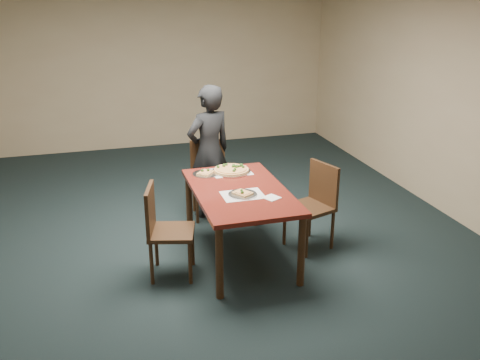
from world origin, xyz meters
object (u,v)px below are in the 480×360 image
object	(u,v)px
chair_far	(209,174)
chair_right	(315,201)
pizza_pan	(231,170)
slice_plate_near	(243,194)
chair_left	(163,226)
dining_table	(240,198)
slice_plate_far	(206,173)
diner	(209,152)

from	to	relation	value
chair_far	chair_right	size ratio (longest dim) A/B	1.00
pizza_pan	slice_plate_near	distance (m)	0.68
chair_left	slice_plate_near	world-z (taller)	chair_left
pizza_pan	chair_left	bearing A→B (deg)	-142.08
dining_table	chair_right	world-z (taller)	chair_right
chair_far	slice_plate_near	world-z (taller)	chair_far
chair_far	slice_plate_far	bearing A→B (deg)	-100.26
diner	slice_plate_near	bearing A→B (deg)	71.41
chair_left	chair_right	xyz separation A→B (m)	(1.64, 0.18, 0.00)
pizza_pan	slice_plate_near	world-z (taller)	pizza_pan
dining_table	slice_plate_far	size ratio (longest dim) A/B	5.36
slice_plate_near	chair_left	bearing A→B (deg)	179.07
chair_right	diner	xyz separation A→B (m)	(-0.88, 1.12, 0.28)
chair_right	pizza_pan	size ratio (longest dim) A/B	2.19
dining_table	slice_plate_far	bearing A→B (deg)	113.44
dining_table	chair_far	size ratio (longest dim) A/B	1.65
chair_right	chair_far	bearing A→B (deg)	-160.14
diner	slice_plate_far	xyz separation A→B (m)	(-0.19, -0.63, -0.04)
chair_right	slice_plate_far	size ratio (longest dim) A/B	3.25
slice_plate_near	chair_right	bearing A→B (deg)	12.53
chair_left	pizza_pan	world-z (taller)	chair_left
slice_plate_far	dining_table	bearing A→B (deg)	-66.56
chair_far	pizza_pan	world-z (taller)	chair_far
chair_far	slice_plate_far	size ratio (longest dim) A/B	3.25
dining_table	slice_plate_near	bearing A→B (deg)	-96.56
pizza_pan	slice_plate_near	xyz separation A→B (m)	(-0.08, -0.68, -0.01)
chair_left	chair_right	distance (m)	1.65
chair_far	chair_right	bearing A→B (deg)	-46.36
chair_left	pizza_pan	distance (m)	1.12
dining_table	chair_left	distance (m)	0.82
dining_table	pizza_pan	world-z (taller)	pizza_pan
chair_far	slice_plate_far	distance (m)	0.71
chair_right	slice_plate_near	world-z (taller)	chair_right
chair_far	chair_right	world-z (taller)	same
dining_table	slice_plate_near	xyz separation A→B (m)	(-0.02, -0.15, 0.11)
chair_left	slice_plate_far	size ratio (longest dim) A/B	3.25
slice_plate_far	pizza_pan	bearing A→B (deg)	0.16
dining_table	chair_right	xyz separation A→B (m)	(0.84, 0.04, -0.14)
chair_left	pizza_pan	size ratio (longest dim) A/B	2.19
chair_left	slice_plate_far	xyz separation A→B (m)	(0.57, 0.67, 0.25)
chair_left	dining_table	bearing A→B (deg)	-65.43
chair_right	slice_plate_far	distance (m)	1.20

